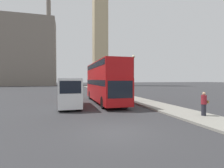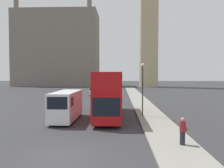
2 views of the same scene
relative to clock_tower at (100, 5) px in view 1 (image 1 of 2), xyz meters
The scene contains 9 objects.
ground_plane 79.62m from the clock_tower, 101.12° to the right, with size 300.00×300.00×0.00m, color #333335.
sidewalk_strip 78.73m from the clock_tower, 95.89° to the right, with size 2.98×120.00×0.15m.
clock_tower is the anchor object (origin of this frame).
building_block_distant 42.50m from the clock_tower, 168.45° to the left, with size 32.70×14.94×36.11m.
red_double_decker_bus 68.48m from the clock_tower, 101.19° to the right, with size 2.54×11.44×4.62m.
white_van 71.67m from the clock_tower, 104.45° to the right, with size 2.02×6.21×2.79m.
pedestrian 76.96m from the clock_tower, 95.61° to the right, with size 0.53×0.37×1.66m.
street_lamp 67.72m from the clock_tower, 97.89° to the right, with size 0.36×0.36×5.42m.
parked_sedan 51.54m from the clock_tower, 115.89° to the right, with size 1.75×4.48×1.54m.
Camera 1 is at (-2.51, -8.52, 2.68)m, focal length 28.00 mm.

